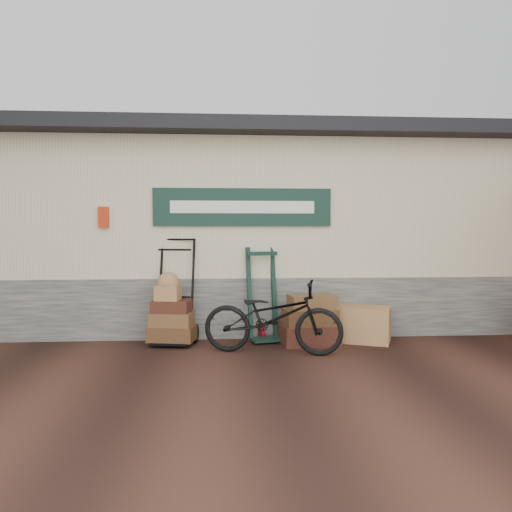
{
  "coord_description": "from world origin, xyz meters",
  "views": [
    {
      "loc": [
        -0.62,
        -6.34,
        1.62
      ],
      "look_at": [
        -0.11,
        0.9,
        1.24
      ],
      "focal_mm": 35.0,
      "sensor_mm": 36.0,
      "label": 1
    }
  ],
  "objects_px": {
    "green_barrow": "(263,294)",
    "suitcase_stack": "(310,319)",
    "porter_trolley": "(175,290)",
    "bicycle": "(273,313)",
    "wicker_hamper": "(362,324)"
  },
  "relations": [
    {
      "from": "porter_trolley",
      "to": "green_barrow",
      "type": "height_order",
      "value": "porter_trolley"
    },
    {
      "from": "green_barrow",
      "to": "suitcase_stack",
      "type": "xyz_separation_m",
      "value": [
        0.64,
        -0.27,
        -0.33
      ]
    },
    {
      "from": "green_barrow",
      "to": "bicycle",
      "type": "bearing_deg",
      "value": -99.37
    },
    {
      "from": "suitcase_stack",
      "to": "bicycle",
      "type": "xyz_separation_m",
      "value": [
        -0.58,
        -0.5,
        0.18
      ]
    },
    {
      "from": "green_barrow",
      "to": "wicker_hamper",
      "type": "xyz_separation_m",
      "value": [
        1.43,
        -0.16,
        -0.42
      ]
    },
    {
      "from": "green_barrow",
      "to": "suitcase_stack",
      "type": "distance_m",
      "value": 0.77
    },
    {
      "from": "porter_trolley",
      "to": "green_barrow",
      "type": "distance_m",
      "value": 1.27
    },
    {
      "from": "green_barrow",
      "to": "bicycle",
      "type": "height_order",
      "value": "green_barrow"
    },
    {
      "from": "green_barrow",
      "to": "porter_trolley",
      "type": "bearing_deg",
      "value": 168.34
    },
    {
      "from": "porter_trolley",
      "to": "bicycle",
      "type": "height_order",
      "value": "porter_trolley"
    },
    {
      "from": "bicycle",
      "to": "green_barrow",
      "type": "bearing_deg",
      "value": 19.12
    },
    {
      "from": "suitcase_stack",
      "to": "bicycle",
      "type": "relative_size",
      "value": 0.43
    },
    {
      "from": "suitcase_stack",
      "to": "bicycle",
      "type": "distance_m",
      "value": 0.79
    },
    {
      "from": "green_barrow",
      "to": "suitcase_stack",
      "type": "height_order",
      "value": "green_barrow"
    },
    {
      "from": "wicker_hamper",
      "to": "green_barrow",
      "type": "bearing_deg",
      "value": 173.69
    }
  ]
}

